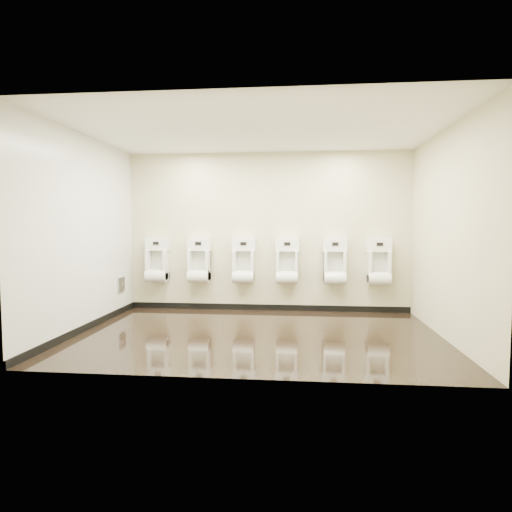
{
  "coord_description": "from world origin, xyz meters",
  "views": [
    {
      "loc": [
        0.55,
        -5.83,
        1.5
      ],
      "look_at": [
        -0.08,
        0.55,
        1.05
      ],
      "focal_mm": 30.0,
      "sensor_mm": 36.0,
      "label": 1
    }
  ],
  "objects_px": {
    "urinal_3": "(287,264)",
    "urinal_0": "(157,263)",
    "urinal_4": "(335,265)",
    "access_panel": "(121,285)",
    "urinal_2": "(244,264)",
    "urinal_5": "(379,265)",
    "urinal_1": "(199,263)"
  },
  "relations": [
    {
      "from": "urinal_3",
      "to": "urinal_0",
      "type": "bearing_deg",
      "value": 180.0
    },
    {
      "from": "urinal_4",
      "to": "urinal_0",
      "type": "bearing_deg",
      "value": 180.0
    },
    {
      "from": "access_panel",
      "to": "urinal_2",
      "type": "height_order",
      "value": "urinal_2"
    },
    {
      "from": "urinal_3",
      "to": "urinal_5",
      "type": "height_order",
      "value": "same"
    },
    {
      "from": "urinal_1",
      "to": "access_panel",
      "type": "bearing_deg",
      "value": -162.15
    },
    {
      "from": "urinal_4",
      "to": "urinal_5",
      "type": "distance_m",
      "value": 0.74
    },
    {
      "from": "access_panel",
      "to": "urinal_0",
      "type": "xyz_separation_m",
      "value": [
        0.51,
        0.41,
        0.34
      ]
    },
    {
      "from": "urinal_1",
      "to": "urinal_4",
      "type": "distance_m",
      "value": 2.38
    },
    {
      "from": "access_panel",
      "to": "urinal_5",
      "type": "distance_m",
      "value": 4.43
    },
    {
      "from": "urinal_0",
      "to": "urinal_3",
      "type": "bearing_deg",
      "value": 0.0
    },
    {
      "from": "urinal_5",
      "to": "urinal_3",
      "type": "bearing_deg",
      "value": 180.0
    },
    {
      "from": "access_panel",
      "to": "urinal_0",
      "type": "height_order",
      "value": "urinal_0"
    },
    {
      "from": "urinal_0",
      "to": "urinal_2",
      "type": "height_order",
      "value": "same"
    },
    {
      "from": "urinal_2",
      "to": "access_panel",
      "type": "bearing_deg",
      "value": -168.82
    },
    {
      "from": "urinal_2",
      "to": "urinal_0",
      "type": "bearing_deg",
      "value": 180.0
    },
    {
      "from": "access_panel",
      "to": "urinal_1",
      "type": "height_order",
      "value": "urinal_1"
    },
    {
      "from": "urinal_0",
      "to": "urinal_2",
      "type": "bearing_deg",
      "value": 0.0
    },
    {
      "from": "urinal_2",
      "to": "urinal_3",
      "type": "relative_size",
      "value": 1.0
    },
    {
      "from": "access_panel",
      "to": "urinal_0",
      "type": "distance_m",
      "value": 0.74
    },
    {
      "from": "access_panel",
      "to": "urinal_2",
      "type": "distance_m",
      "value": 2.14
    },
    {
      "from": "access_panel",
      "to": "urinal_1",
      "type": "bearing_deg",
      "value": 17.85
    },
    {
      "from": "access_panel",
      "to": "urinal_3",
      "type": "height_order",
      "value": "urinal_3"
    },
    {
      "from": "urinal_2",
      "to": "urinal_4",
      "type": "height_order",
      "value": "same"
    },
    {
      "from": "urinal_1",
      "to": "urinal_4",
      "type": "xyz_separation_m",
      "value": [
        2.38,
        0.0,
        0.0
      ]
    },
    {
      "from": "urinal_5",
      "to": "urinal_0",
      "type": "bearing_deg",
      "value": 180.0
    },
    {
      "from": "access_panel",
      "to": "urinal_5",
      "type": "height_order",
      "value": "urinal_5"
    },
    {
      "from": "urinal_3",
      "to": "urinal_4",
      "type": "bearing_deg",
      "value": 0.0
    },
    {
      "from": "urinal_1",
      "to": "urinal_3",
      "type": "xyz_separation_m",
      "value": [
        1.56,
        0.0,
        0.0
      ]
    },
    {
      "from": "urinal_4",
      "to": "urinal_5",
      "type": "height_order",
      "value": "same"
    },
    {
      "from": "urinal_0",
      "to": "urinal_1",
      "type": "bearing_deg",
      "value": 0.0
    },
    {
      "from": "urinal_3",
      "to": "urinal_5",
      "type": "bearing_deg",
      "value": 0.0
    },
    {
      "from": "urinal_1",
      "to": "urinal_3",
      "type": "relative_size",
      "value": 1.0
    }
  ]
}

